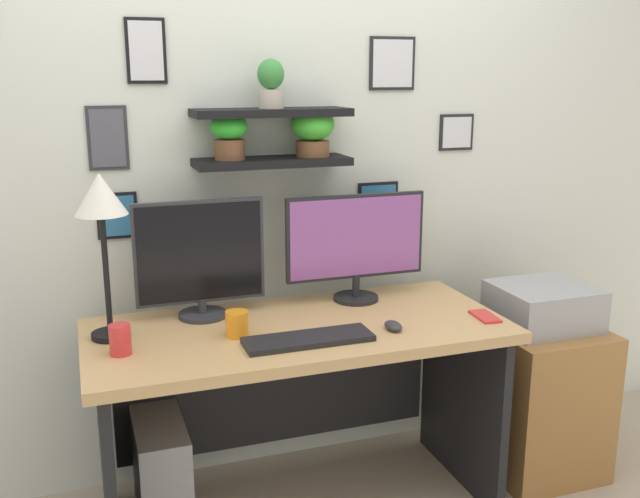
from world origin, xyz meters
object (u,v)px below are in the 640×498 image
Objects in this scene: desk_lamp at (101,208)px; pen_cup at (120,340)px; monitor_right at (356,243)px; desk at (295,375)px; computer_mouse at (393,326)px; coffee_mug at (237,324)px; drawer_cabinet at (536,396)px; printer at (543,306)px; monitor_left at (200,258)px; computer_tower_left at (161,472)px; cell_phone at (485,316)px; keyboard at (308,339)px.

desk_lamp reaches higher than pen_cup.
desk is at bearing -151.88° from monitor_right.
monitor_right is 0.99m from pen_cup.
computer_mouse is 1.00× the size of coffee_mug.
drawer_cabinet is 0.40m from printer.
monitor_left is 0.84× the size of monitor_right.
monitor_right is at bearing 162.81° from printer.
computer_tower_left is (-0.81, -0.11, -0.78)m from monitor_right.
computer_mouse is at bearing -17.76° from computer_tower_left.
cell_phone is at bearing -44.42° from monitor_right.
desk_lamp is (-0.95, -0.12, 0.22)m from monitor_right.
drawer_cabinet is 1.55m from computer_tower_left.
desk is 3.15× the size of monitor_left.
computer_mouse reaches higher than cell_phone.
drawer_cabinet is (0.74, 0.14, -0.45)m from computer_mouse.
cell_phone is at bearing 1.41° from keyboard.
computer_mouse is (-0.00, -0.37, -0.22)m from monitor_right.
coffee_mug reaches higher than desk.
pen_cup is (-0.61, 0.10, 0.04)m from keyboard.
pen_cup is 1.67m from printer.
coffee_mug is at bearing 167.30° from computer_mouse.
computer_mouse is 0.24× the size of printer.
computer_tower_left is at bearing 150.82° from keyboard.
keyboard is 0.77× the size of desk_lamp.
computer_tower_left is at bearing -150.27° from monitor_left.
drawer_cabinet is (1.06, 0.16, -0.45)m from keyboard.
drawer_cabinet is (1.67, 0.06, -0.49)m from pen_cup.
pen_cup is (-0.32, -0.28, -0.17)m from monitor_left.
cell_phone reaches higher than computer_tower_left.
monitor_left is 0.32m from coffee_mug.
desk_lamp is at bearing 97.73° from pen_cup.
keyboard reaches higher than computer_tower_left.
desk is 0.93m from desk_lamp.
monitor_left reaches higher than computer_mouse.
desk_lamp is at bearing -160.51° from monitor_left.
pen_cup is at bearing 170.75° from keyboard.
coffee_mug is at bearing -17.38° from desk_lamp.
cell_phone is 0.35× the size of computer_tower_left.
desk is 1.07m from drawer_cabinet.
monitor_left reaches higher than desk.
cell_phone is 0.59m from drawer_cabinet.
keyboard is (0.29, -0.38, -0.21)m from monitor_left.
monitor_left reaches higher than monitor_right.
pen_cup reaches higher than desk.
desk is 0.57m from monitor_right.
desk is 0.61m from computer_tower_left.
keyboard is at bearing -173.96° from cell_phone.
computer_mouse is (0.30, -0.21, 0.23)m from desk.
cell_phone is 0.22× the size of drawer_cabinet.
desk_lamp is 0.91× the size of drawer_cabinet.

